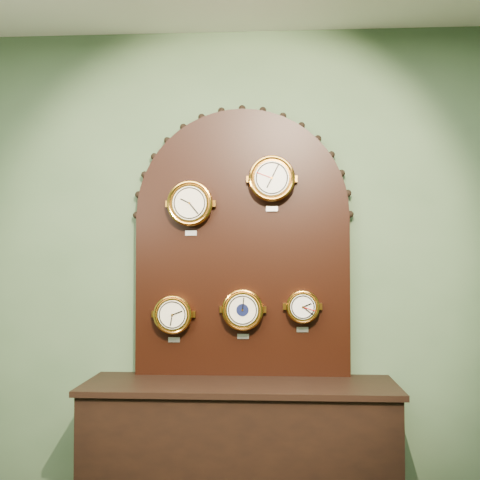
# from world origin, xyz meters

# --- Properties ---
(wall_back) EXTENTS (4.00, 0.00, 4.00)m
(wall_back) POSITION_xyz_m (0.00, 2.50, 1.40)
(wall_back) COLOR #486444
(wall_back) RESTS_ON ground
(shop_counter) EXTENTS (1.60, 0.50, 0.80)m
(shop_counter) POSITION_xyz_m (0.00, 2.23, 0.40)
(shop_counter) COLOR black
(shop_counter) RESTS_ON ground_plane
(display_board) EXTENTS (1.26, 0.06, 1.53)m
(display_board) POSITION_xyz_m (0.00, 2.45, 1.63)
(display_board) COLOR black
(display_board) RESTS_ON shop_counter
(roman_clock) EXTENTS (0.26, 0.08, 0.30)m
(roman_clock) POSITION_xyz_m (-0.29, 2.38, 1.79)
(roman_clock) COLOR orange
(roman_clock) RESTS_ON display_board
(arabic_clock) EXTENTS (0.26, 0.08, 0.31)m
(arabic_clock) POSITION_xyz_m (0.17, 2.38, 1.92)
(arabic_clock) COLOR orange
(arabic_clock) RESTS_ON display_board
(hygrometer) EXTENTS (0.22, 0.08, 0.27)m
(hygrometer) POSITION_xyz_m (-0.38, 2.38, 1.17)
(hygrometer) COLOR orange
(hygrometer) RESTS_ON display_board
(barometer) EXTENTS (0.23, 0.08, 0.28)m
(barometer) POSITION_xyz_m (0.01, 2.38, 1.20)
(barometer) COLOR orange
(barometer) RESTS_ON display_board
(tide_clock) EXTENTS (0.18, 0.08, 0.23)m
(tide_clock) POSITION_xyz_m (0.34, 2.38, 1.22)
(tide_clock) COLOR orange
(tide_clock) RESTS_ON display_board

